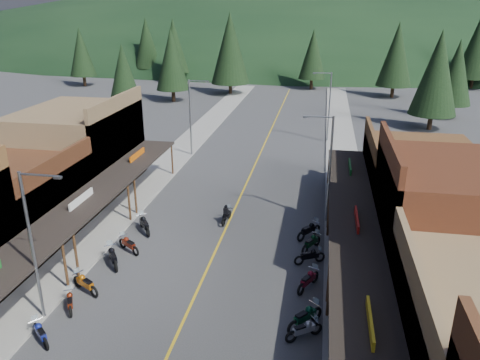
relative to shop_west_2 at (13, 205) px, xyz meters
The scene contains 39 objects.
ground 14.09m from the shop_west_2, ahead, with size 220.00×220.00×0.00m, color #38383A.
centerline 23.03m from the shop_west_2, 53.07° to the left, with size 0.15×90.00×0.01m, color gold.
sidewalk_west 19.14m from the shop_west_2, 74.56° to the left, with size 3.40×94.00×0.15m, color gray.
sidewalk_east 29.07m from the shop_west_2, 39.18° to the left, with size 3.40×94.00×0.15m, color gray.
shop_west_2 is the anchor object (origin of this frame).
shop_west_3 9.65m from the shop_west_2, 90.18° to the left, with size 10.90×10.20×8.20m.
shop_east_2 27.55m from the shop_west_2, ahead, with size 10.90×9.00×8.20m.
shop_east_3 29.13m from the shop_west_2, 19.24° to the left, with size 10.90×10.20×6.20m.
streetlight_0 10.45m from the shop_west_2, 48.55° to the right, with size 2.16×0.18×8.00m.
streetlight_1 21.50m from the shop_west_2, 71.48° to the left, with size 2.16×0.18×8.00m.
streetlight_2 21.73m from the shop_west_2, 16.92° to the left, with size 2.16×0.18×8.00m.
streetlight_3 35.12m from the shop_west_2, 53.81° to the left, with size 2.16×0.18×8.00m.
ridge_hill 134.03m from the shop_west_2, 84.11° to the left, with size 310.00×140.00×60.00m, color black.
pine_0 65.88m from the shop_west_2, 113.52° to the left, with size 5.04×5.04×11.00m.
pine_1 69.22m from the shop_west_2, 98.53° to the left, with size 5.88×5.88×12.50m.
pine_2 56.69m from the shop_west_2, 86.19° to the left, with size 6.72×6.72×14.00m.
pine_3 66.82m from the shop_west_2, 74.57° to the left, with size 5.04×5.04×11.00m.
pine_4 66.55m from the shop_west_2, 61.42° to the left, with size 5.88×5.88×12.50m.
pine_5 85.16m from the shop_west_2, 55.81° to the left, with size 6.72×6.72×14.00m.
pine_7 76.65m from the shop_west_2, 103.80° to the left, with size 5.88×5.88×12.50m.
pine_8 39.33m from the shop_west_2, 102.15° to the left, with size 4.48×4.48×10.00m.
pine_9 57.58m from the shop_west_2, 48.91° to the left, with size 4.93×4.93×10.80m.
pine_10 48.67m from the shop_west_2, 95.02° to the left, with size 5.38×5.38×11.60m.
pine_11 49.79m from the shop_west_2, 47.08° to the left, with size 5.82×5.82×12.40m.
bike_west_4 12.19m from the shop_west_2, 51.18° to the right, with size 0.65×1.95×1.12m, color navy, non-canonical shape.
bike_west_5 10.41m from the shop_west_2, 41.64° to the right, with size 0.62×1.86×1.07m, color maroon, non-canonical shape.
bike_west_6 9.45m from the shop_west_2, 34.09° to the right, with size 0.73×2.19×1.25m, color #B15B0C, non-canonical shape.
bike_west_7 8.47m from the shop_west_2, 15.52° to the right, with size 0.77×2.30×1.31m, color black, non-canonical shape.
bike_west_8 8.48m from the shop_west_2, ahead, with size 0.69×2.08×1.19m, color maroon, non-canonical shape.
bike_west_9 8.78m from the shop_west_2, 16.46° to the left, with size 0.76×2.29×1.31m, color black, non-canonical shape.
bike_east_5 21.12m from the shop_west_2, 19.29° to the right, with size 0.66×1.98×1.13m, color #A8A8AD, non-canonical shape.
bike_east_6 20.84m from the shop_west_2, 17.02° to the right, with size 0.78×2.33×1.33m, color #0C3C24, non-canonical shape.
bike_east_7 20.14m from the shop_west_2, ahead, with size 0.73×2.18×1.24m, color maroon, non-canonical shape.
bike_east_8 19.95m from the shop_west_2, ahead, with size 0.67×2.00×1.14m, color black, non-canonical shape.
bike_east_9 20.07m from the shop_west_2, ahead, with size 0.71×2.12×1.21m, color #0B3A19, non-canonical shape.
bike_east_10 20.08m from the shop_west_2, 10.28° to the left, with size 0.74×2.21×1.26m, color black, non-canonical shape.
rider_on_bike 14.61m from the shop_west_2, 20.11° to the left, with size 0.87×2.01×1.49m.
pedestrian_east_a 22.77m from the shop_west_2, 12.73° to the right, with size 0.62×0.40×1.69m, color #2D2131.
pedestrian_east_b 25.05m from the shop_west_2, 30.81° to the left, with size 0.82×0.47×1.69m, color brown.
Camera 1 is at (6.29, -23.91, 15.13)m, focal length 35.00 mm.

